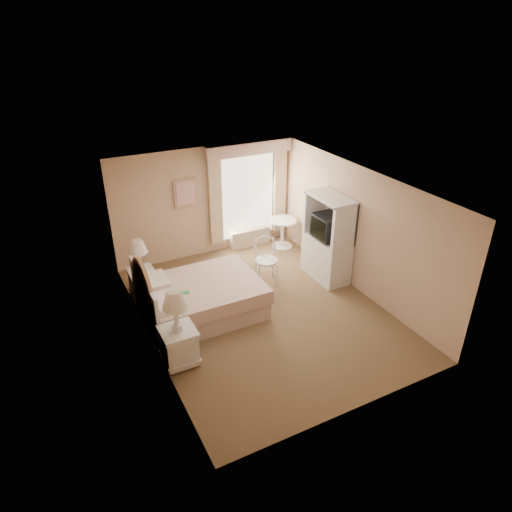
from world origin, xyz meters
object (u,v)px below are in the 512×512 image
round_table (282,229)px  cafe_chair (266,256)px  bed (197,298)px  armoire (327,245)px  nightstand_far (142,276)px  nightstand_near (178,337)px

round_table → cafe_chair: bearing=-132.4°
bed → armoire: size_ratio=1.17×
nightstand_far → armoire: 3.81m
bed → round_table: 3.32m
nightstand_far → cafe_chair: bearing=-13.2°
nightstand_far → armoire: armoire is taller
armoire → cafe_chair: bearing=159.4°
cafe_chair → bed: bearing=-146.0°
bed → armoire: armoire is taller
nightstand_far → round_table: (3.55, 0.63, 0.02)m
nightstand_near → round_table: bearing=39.0°
nightstand_near → nightstand_far: size_ratio=1.11×
nightstand_far → cafe_chair: 2.52m
round_table → bed: bearing=-148.4°
armoire → nightstand_near: bearing=-161.7°
bed → nightstand_near: size_ratio=1.61×
nightstand_far → armoire: (3.65, -1.03, 0.30)m
nightstand_near → armoire: armoire is taller
round_table → cafe_chair: size_ratio=0.71×
bed → armoire: bearing=1.6°
nightstand_near → cafe_chair: 2.96m
nightstand_far → cafe_chair: size_ratio=1.22×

